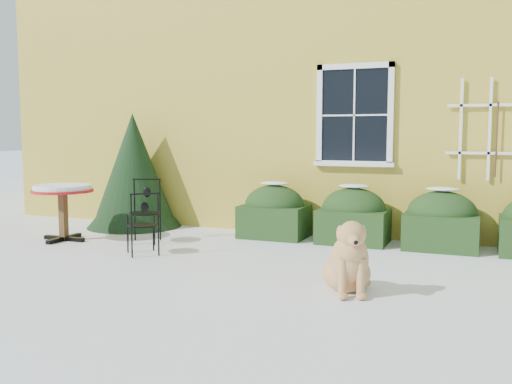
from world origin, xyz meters
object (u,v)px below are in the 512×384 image
at_px(bistro_table, 63,194).
at_px(dog, 349,263).
at_px(patio_chair_near, 143,223).
at_px(patio_chair_far, 145,211).
at_px(evergreen_shrub, 134,181).

bearing_deg(bistro_table, dog, -14.77).
xyz_separation_m(patio_chair_near, patio_chair_far, (-0.49, 0.80, 0.05)).
distance_m(bistro_table, patio_chair_far, 1.34).
xyz_separation_m(evergreen_shrub, patio_chair_near, (1.50, -2.01, -0.38)).
distance_m(evergreen_shrub, dog, 5.42).
height_order(patio_chair_near, dog, patio_chair_near).
relative_size(evergreen_shrub, bistro_table, 2.16).
bearing_deg(evergreen_shrub, patio_chair_near, -53.29).
xyz_separation_m(evergreen_shrub, dog, (4.58, -2.85, -0.49)).
bearing_deg(dog, patio_chair_far, 133.19).
height_order(bistro_table, patio_chair_near, bistro_table).
bearing_deg(bistro_table, evergreen_shrub, 80.50).
relative_size(bistro_table, dog, 1.05).
bearing_deg(bistro_table, patio_chair_near, -13.94).
height_order(evergreen_shrub, patio_chair_far, evergreen_shrub).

